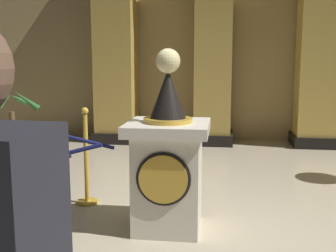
{
  "coord_description": "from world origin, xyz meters",
  "views": [
    {
      "loc": [
        0.21,
        -3.8,
        1.58
      ],
      "look_at": [
        -0.29,
        -0.02,
        0.97
      ],
      "focal_mm": 45.57,
      "sensor_mm": 36.0,
      "label": 1
    }
  ],
  "objects_px": {
    "pedestal_clock": "(168,162)",
    "stanchion_far": "(49,224)",
    "stanchion_near": "(87,170)",
    "potted_palm_left": "(13,142)"
  },
  "relations": [
    {
      "from": "pedestal_clock",
      "to": "stanchion_far",
      "type": "xyz_separation_m",
      "value": [
        -0.8,
        -0.85,
        -0.3
      ]
    },
    {
      "from": "stanchion_near",
      "to": "stanchion_far",
      "type": "relative_size",
      "value": 1.08
    },
    {
      "from": "pedestal_clock",
      "to": "stanchion_far",
      "type": "height_order",
      "value": "pedestal_clock"
    },
    {
      "from": "stanchion_near",
      "to": "stanchion_far",
      "type": "distance_m",
      "value": 1.43
    },
    {
      "from": "pedestal_clock",
      "to": "stanchion_near",
      "type": "height_order",
      "value": "pedestal_clock"
    },
    {
      "from": "stanchion_near",
      "to": "stanchion_far",
      "type": "bearing_deg",
      "value": -83.16
    },
    {
      "from": "stanchion_near",
      "to": "stanchion_far",
      "type": "height_order",
      "value": "stanchion_near"
    },
    {
      "from": "pedestal_clock",
      "to": "stanchion_near",
      "type": "distance_m",
      "value": 1.16
    },
    {
      "from": "potted_palm_left",
      "to": "pedestal_clock",
      "type": "bearing_deg",
      "value": -39.78
    },
    {
      "from": "pedestal_clock",
      "to": "stanchion_near",
      "type": "relative_size",
      "value": 1.57
    }
  ]
}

